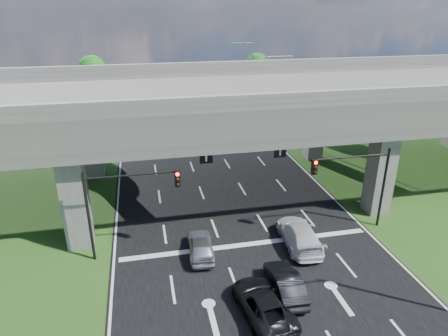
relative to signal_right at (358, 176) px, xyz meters
name	(u,v)px	position (x,y,z in m)	size (l,w,h in m)	color
ground	(263,277)	(-7.82, -3.94, -4.19)	(160.00, 160.00, 0.00)	#2C4917
road	(227,201)	(-7.82, 6.06, -4.17)	(18.00, 120.00, 0.03)	black
overpass	(222,101)	(-7.82, 8.06, 3.73)	(80.00, 15.00, 10.00)	#3B3836
signal_right	(358,176)	(0.00, 0.00, 0.00)	(5.76, 0.54, 6.00)	black
signal_left	(123,198)	(-15.65, 0.00, 0.00)	(5.76, 0.54, 6.00)	black
streetlight_far	(287,91)	(2.27, 20.06, 1.66)	(3.38, 0.25, 10.00)	gray
streetlight_beyond	(249,69)	(2.27, 36.06, 1.66)	(3.38, 0.25, 10.00)	gray
tree_left_near	(68,107)	(-21.78, 22.06, 0.63)	(4.50, 4.50, 7.80)	black
tree_left_mid	(52,98)	(-24.78, 30.06, -0.01)	(3.91, 3.90, 6.76)	black
tree_left_far	(91,78)	(-20.78, 38.06, 0.95)	(4.80, 4.80, 8.32)	black
tree_right_near	(297,94)	(5.22, 24.06, 0.31)	(4.20, 4.20, 7.28)	black
tree_right_mid	(296,84)	(8.22, 32.06, -0.01)	(3.91, 3.90, 6.76)	black
tree_right_far	(254,72)	(4.22, 40.06, 0.63)	(4.50, 4.50, 7.80)	black
car_silver	(201,246)	(-11.11, -0.94, -3.48)	(1.60, 3.98, 1.36)	#B6B9BF
car_dark	(285,283)	(-7.08, -5.60, -3.47)	(1.45, 4.16, 1.37)	black
car_white	(299,234)	(-4.46, -1.15, -3.39)	(2.14, 5.27, 1.53)	silver
car_trailing	(263,304)	(-8.79, -6.92, -3.49)	(2.23, 4.83, 1.34)	black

